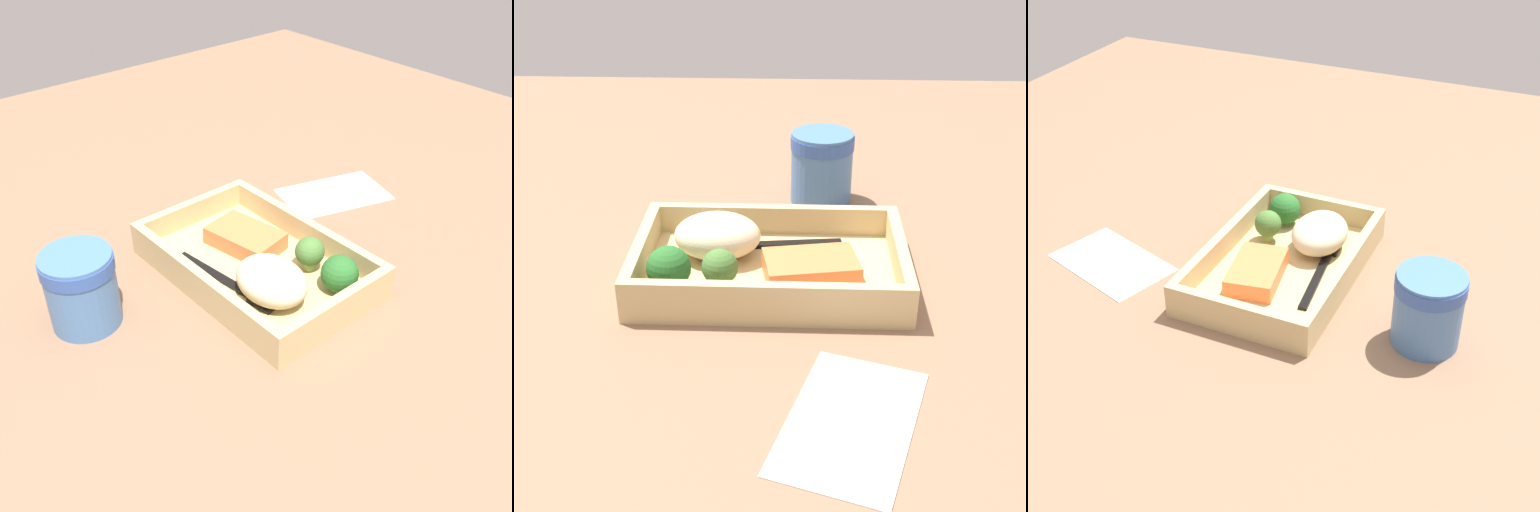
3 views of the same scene
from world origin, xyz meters
The scene contains 10 objects.
ground_plane centered at (0.00, 0.00, -1.00)cm, with size 160.00×160.00×2.00cm, color #83624A.
takeout_tray centered at (0.00, 0.00, 0.60)cm, with size 28.35×18.41×1.20cm, color tan.
tray_rim centered at (0.00, 0.00, 2.83)cm, with size 28.35×18.41×3.25cm.
salmon_fillet centered at (-4.27, 1.86, 2.38)cm, with size 9.45×6.06×2.36cm, color #F37540.
mashed_potatoes centered at (5.79, -2.68, 3.61)cm, with size 9.37×7.29×4.83cm, color beige.
broccoli_floret_1 centered at (9.95, 4.31, 3.47)cm, with size 4.50×4.50×4.58cm.
broccoli_floret_2 centered at (4.79, 4.53, 3.75)cm, with size 3.67×3.67×4.50cm.
fork centered at (1.12, -4.84, 1.42)cm, with size 15.89×3.45×0.44cm.
paper_cup centered at (-5.86, -20.33, 5.14)cm, with size 8.07×8.07×9.20cm.
receipt_slip centered at (-7.28, 22.11, 0.12)cm, with size 9.70×15.93×0.24cm, color white.
Camera 2 is at (-2.53, 65.37, 38.93)cm, focal length 50.00 mm.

